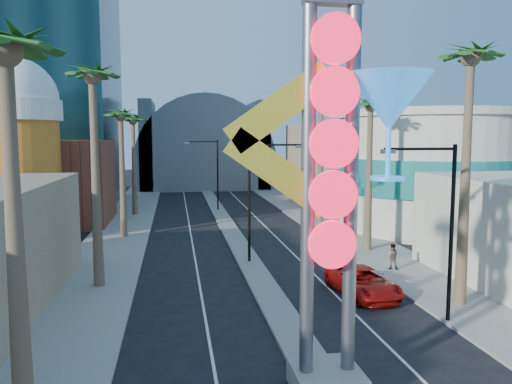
{
  "coord_description": "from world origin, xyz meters",
  "views": [
    {
      "loc": [
        -4.77,
        -11.9,
        8.3
      ],
      "look_at": [
        0.16,
        18.24,
        4.94
      ],
      "focal_mm": 35.0,
      "sensor_mm": 36.0,
      "label": 1
    }
  ],
  "objects": [
    {
      "name": "sidewalk_west",
      "position": [
        -9.5,
        35.0,
        0.07
      ],
      "size": [
        5.0,
        100.0,
        0.15
      ],
      "primitive_type": "cube",
      "color": "gray",
      "rests_on": "ground"
    },
    {
      "name": "sidewalk_east",
      "position": [
        9.5,
        35.0,
        0.07
      ],
      "size": [
        5.0,
        100.0,
        0.15
      ],
      "primitive_type": "cube",
      "color": "gray",
      "rests_on": "ground"
    },
    {
      "name": "median",
      "position": [
        0.0,
        38.0,
        0.07
      ],
      "size": [
        1.6,
        84.0,
        0.15
      ],
      "primitive_type": "cube",
      "color": "gray",
      "rests_on": "ground"
    },
    {
      "name": "brick_filler_west",
      "position": [
        -16.0,
        38.0,
        4.0
      ],
      "size": [
        10.0,
        10.0,
        8.0
      ],
      "primitive_type": "cube",
      "color": "brown",
      "rests_on": "ground"
    },
    {
      "name": "filler_east",
      "position": [
        16.0,
        48.0,
        5.0
      ],
      "size": [
        10.0,
        20.0,
        10.0
      ],
      "primitive_type": "cube",
      "color": "#9F7D66",
      "rests_on": "ground"
    },
    {
      "name": "beer_mug",
      "position": [
        -17.0,
        30.0,
        7.84
      ],
      "size": [
        7.0,
        7.0,
        14.5
      ],
      "color": "#B87618",
      "rests_on": "ground"
    },
    {
      "name": "turquoise_building",
      "position": [
        18.0,
        30.0,
        5.25
      ],
      "size": [
        16.6,
        16.6,
        10.6
      ],
      "color": "beige",
      "rests_on": "ground"
    },
    {
      "name": "canopy",
      "position": [
        0.0,
        72.0,
        4.31
      ],
      "size": [
        22.0,
        16.0,
        22.0
      ],
      "color": "slate",
      "rests_on": "ground"
    },
    {
      "name": "neon_sign",
      "position": [
        0.82,
        2.96,
        7.31
      ],
      "size": [
        6.53,
        2.6,
        12.55
      ],
      "color": "gray",
      "rests_on": "ground"
    },
    {
      "name": "streetlight_0",
      "position": [
        0.55,
        20.0,
        4.88
      ],
      "size": [
        3.79,
        0.25,
        8.0
      ],
      "color": "black",
      "rests_on": "ground"
    },
    {
      "name": "streetlight_1",
      "position": [
        -0.55,
        44.0,
        4.88
      ],
      "size": [
        3.79,
        0.25,
        8.0
      ],
      "color": "black",
      "rests_on": "ground"
    },
    {
      "name": "streetlight_2",
      "position": [
        6.72,
        8.0,
        4.83
      ],
      "size": [
        3.45,
        0.25,
        8.0
      ],
      "color": "black",
      "rests_on": "ground"
    },
    {
      "name": "palm_0",
      "position": [
        -9.0,
        2.0,
        9.93
      ],
      "size": [
        2.4,
        2.4,
        11.7
      ],
      "color": "brown",
      "rests_on": "ground"
    },
    {
      "name": "palm_1",
      "position": [
        -9.0,
        16.0,
        10.82
      ],
      "size": [
        2.4,
        2.4,
        12.7
      ],
      "color": "brown",
      "rests_on": "ground"
    },
    {
      "name": "palm_2",
      "position": [
        -9.0,
        30.0,
        9.48
      ],
      "size": [
        2.4,
        2.4,
        11.2
      ],
      "color": "brown",
      "rests_on": "ground"
    },
    {
      "name": "palm_3",
      "position": [
        -9.0,
        42.0,
        9.48
      ],
      "size": [
        2.4,
        2.4,
        11.2
      ],
      "color": "brown",
      "rests_on": "ground"
    },
    {
      "name": "palm_5",
      "position": [
        9.0,
        10.0,
        11.27
      ],
      "size": [
        2.4,
        2.4,
        13.2
      ],
      "color": "brown",
      "rests_on": "ground"
    },
    {
      "name": "palm_6",
      "position": [
        9.0,
        22.0,
        9.93
      ],
      "size": [
        2.4,
        2.4,
        11.7
      ],
      "color": "brown",
      "rests_on": "ground"
    },
    {
      "name": "palm_7",
      "position": [
        9.0,
        34.0,
        10.82
      ],
      "size": [
        2.4,
        2.4,
        12.7
      ],
      "color": "brown",
      "rests_on": "ground"
    },
    {
      "name": "red_pickup",
      "position": [
        4.89,
        12.35,
        0.73
      ],
      "size": [
        3.02,
        5.48,
        1.45
      ],
      "primitive_type": "imported",
      "rotation": [
        0.0,
        0.0,
        0.12
      ],
      "color": "#A3100C",
      "rests_on": "ground"
    },
    {
      "name": "pedestrian_b",
      "position": [
        8.46,
        16.61,
        0.95
      ],
      "size": [
        0.95,
        0.86,
        1.59
      ],
      "primitive_type": "imported",
      "rotation": [
        0.0,
        0.0,
        2.74
      ],
      "color": "gray",
      "rests_on": "sidewalk_east"
    }
  ]
}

